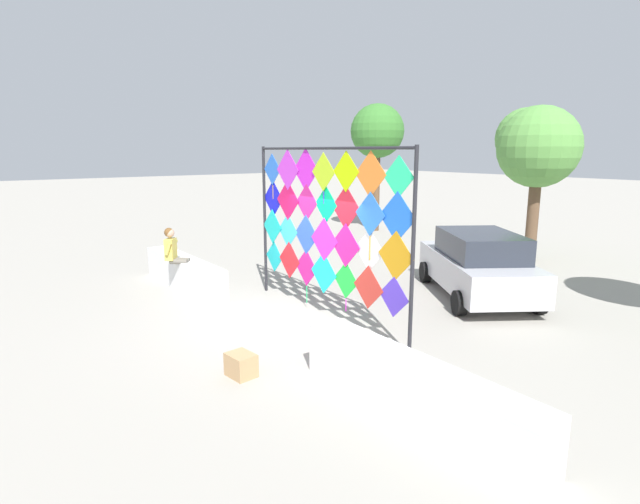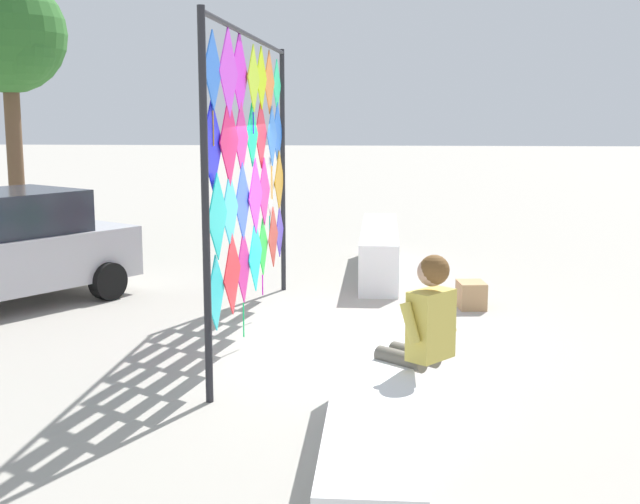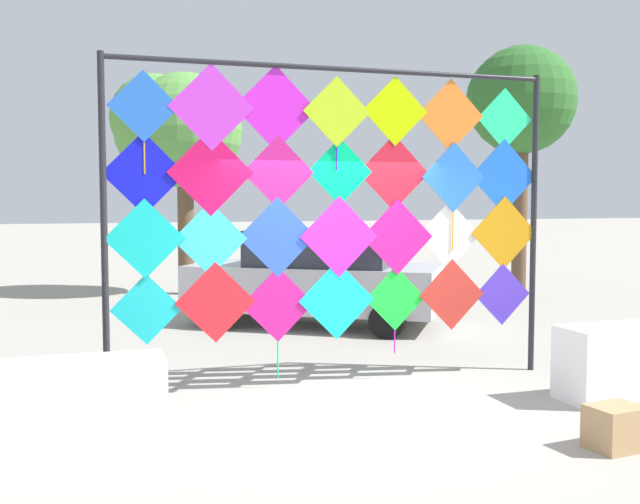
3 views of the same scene
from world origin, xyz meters
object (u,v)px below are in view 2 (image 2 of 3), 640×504
cardboard_box_large (471,295)px  tree_broadleaf (6,36)px  seated_vendor (417,338)px  kite_display_rack (253,160)px

cardboard_box_large → tree_broadleaf: size_ratio=0.09×
seated_vendor → cardboard_box_large: bearing=-10.5°
tree_broadleaf → seated_vendor: bearing=-142.2°
kite_display_rack → tree_broadleaf: bearing=43.6°
cardboard_box_large → kite_display_rack: bearing=118.7°
tree_broadleaf → kite_display_rack: bearing=-136.4°
seated_vendor → cardboard_box_large: 5.29m
seated_vendor → tree_broadleaf: (9.53, 7.40, 3.11)m
kite_display_rack → seated_vendor: 4.21m
kite_display_rack → tree_broadleaf: tree_broadleaf is taller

